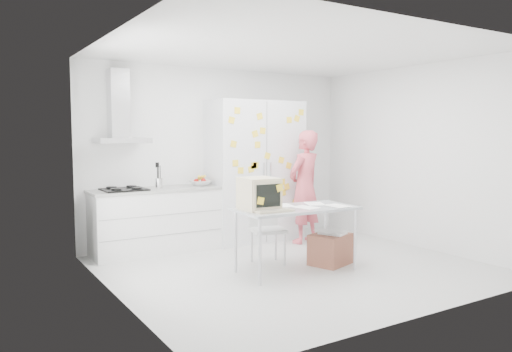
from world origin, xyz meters
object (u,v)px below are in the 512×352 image
person (305,187)px  cardboard_box (330,249)px  chair (266,223)px  desk (273,201)px

person → cardboard_box: 1.48m
chair → desk: bearing=-99.2°
cardboard_box → desk: bearing=177.7°
desk → chair: bearing=69.8°
person → cardboard_box: (-0.50, -1.22, -0.66)m
chair → person: bearing=45.6°
person → desk: person is taller
person → chair: 1.41m
chair → cardboard_box: chair is taller
chair → cardboard_box: 0.89m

